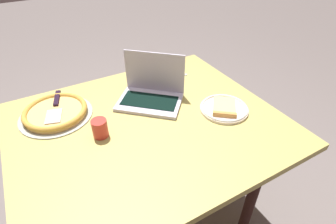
{
  "coord_description": "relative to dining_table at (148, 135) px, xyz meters",
  "views": [
    {
      "loc": [
        -0.4,
        -0.91,
        1.54
      ],
      "look_at": [
        0.07,
        -0.07,
        0.82
      ],
      "focal_mm": 28.27,
      "sensor_mm": 36.0,
      "label": 1
    }
  ],
  "objects": [
    {
      "name": "pizza_plate",
      "position": [
        0.38,
        -0.1,
        0.09
      ],
      "size": [
        0.25,
        0.25,
        0.04
      ],
      "color": "white",
      "rests_on": "dining_table"
    },
    {
      "name": "table_knife",
      "position": [
        0.3,
        0.37,
        0.08
      ],
      "size": [
        0.21,
        0.12,
        0.01
      ],
      "color": "silver",
      "rests_on": "dining_table"
    },
    {
      "name": "pizza_tray",
      "position": [
        -0.37,
        0.28,
        0.1
      ],
      "size": [
        0.35,
        0.35,
        0.04
      ],
      "color": "#A5AA9D",
      "rests_on": "dining_table"
    },
    {
      "name": "laptop",
      "position": [
        0.11,
        0.17,
        0.13
      ],
      "size": [
        0.4,
        0.39,
        0.24
      ],
      "color": "#B7B2C8",
      "rests_on": "dining_table"
    },
    {
      "name": "ground_plane",
      "position": [
        0.0,
        0.0,
        -0.65
      ],
      "size": [
        12.0,
        12.0,
        0.0
      ],
      "primitive_type": "plane",
      "color": "#69605C"
    },
    {
      "name": "dining_table",
      "position": [
        0.0,
        0.0,
        0.0
      ],
      "size": [
        1.26,
        1.06,
        0.73
      ],
      "color": "tan",
      "rests_on": "ground_plane"
    },
    {
      "name": "drink_cup",
      "position": [
        -0.22,
        0.02,
        0.12
      ],
      "size": [
        0.07,
        0.07,
        0.09
      ],
      "color": "red",
      "rests_on": "dining_table"
    }
  ]
}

